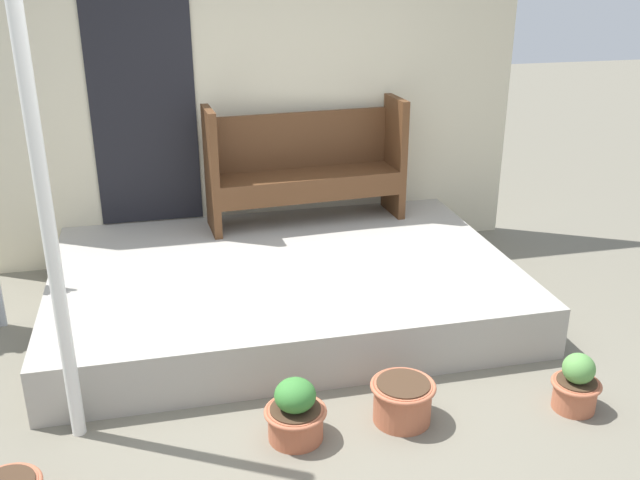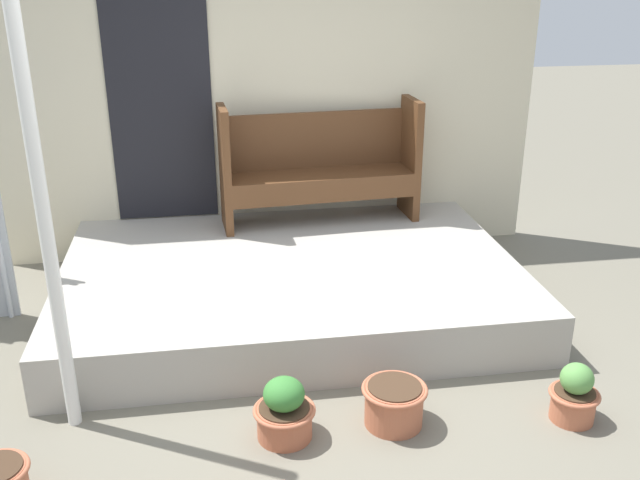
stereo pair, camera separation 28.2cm
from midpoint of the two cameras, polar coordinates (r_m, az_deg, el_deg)
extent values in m
plane|color=#706B5B|center=(4.28, 1.28, -12.04)|extent=(24.00, 24.00, 0.00)
cube|color=#A8A399|center=(5.14, -0.78, -3.61)|extent=(3.20, 2.20, 0.35)
cube|color=beige|center=(5.86, -2.47, 11.18)|extent=(4.40, 0.06, 2.60)
cube|color=black|center=(5.78, -11.31, 11.24)|extent=(0.80, 0.02, 2.00)
cylinder|color=white|center=(3.67, -19.19, 1.66)|extent=(0.07, 0.07, 2.39)
cube|color=#54331C|center=(5.58, -6.17, 5.61)|extent=(0.09, 0.40, 0.97)
cube|color=#54331C|center=(5.93, 8.60, 6.49)|extent=(0.09, 0.40, 0.97)
cube|color=#54331C|center=(5.73, 1.43, 5.18)|extent=(1.48, 0.49, 0.04)
cube|color=#54331C|center=(5.59, 1.88, 3.73)|extent=(1.45, 0.12, 0.15)
cube|color=#54331C|center=(5.84, 1.02, 8.00)|extent=(1.46, 0.13, 0.45)
cylinder|color=#B26042|center=(3.89, -0.71, -14.41)|extent=(0.29, 0.29, 0.18)
torus|color=#B26042|center=(3.84, -0.72, -13.49)|extent=(0.33, 0.33, 0.02)
cylinder|color=#422D1E|center=(3.83, -0.72, -13.30)|extent=(0.27, 0.27, 0.01)
ellipsoid|color=#387A33|center=(3.79, -0.73, -12.26)|extent=(0.22, 0.22, 0.18)
cylinder|color=#B26042|center=(4.00, 8.00, -13.00)|extent=(0.32, 0.32, 0.23)
torus|color=#B26042|center=(3.94, 8.08, -11.77)|extent=(0.36, 0.36, 0.02)
cylinder|color=#422D1E|center=(3.93, 8.09, -11.58)|extent=(0.29, 0.29, 0.01)
cylinder|color=#B26042|center=(4.29, 21.40, -12.26)|extent=(0.24, 0.24, 0.17)
torus|color=#B26042|center=(4.26, 21.54, -11.42)|extent=(0.28, 0.28, 0.02)
cylinder|color=#422D1E|center=(4.25, 21.57, -11.24)|extent=(0.22, 0.22, 0.01)
ellipsoid|color=#599347|center=(4.20, 21.73, -10.30)|extent=(0.18, 0.18, 0.17)
camera|label=1|loc=(0.14, -88.10, 0.76)|focal=40.00mm
camera|label=2|loc=(0.14, 91.90, -0.76)|focal=40.00mm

